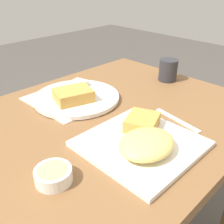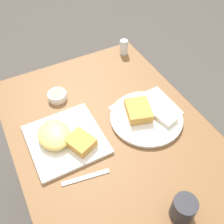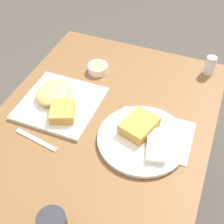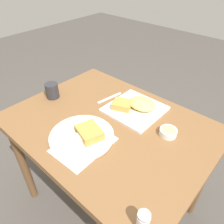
{
  "view_description": "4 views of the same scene",
  "coord_description": "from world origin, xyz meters",
  "views": [
    {
      "loc": [
        -0.49,
        -0.53,
        1.15
      ],
      "look_at": [
        0.01,
        -0.03,
        0.76
      ],
      "focal_mm": 42.0,
      "sensor_mm": 36.0,
      "label": 1
    },
    {
      "loc": [
        0.59,
        -0.3,
        1.58
      ],
      "look_at": [
        -0.04,
        0.03,
        0.79
      ],
      "focal_mm": 42.0,
      "sensor_mm": 36.0,
      "label": 2
    },
    {
      "loc": [
        0.68,
        0.31,
        1.56
      ],
      "look_at": [
        -0.04,
        0.03,
        0.77
      ],
      "focal_mm": 50.0,
      "sensor_mm": 36.0,
      "label": 3
    },
    {
      "loc": [
        -0.58,
        0.62,
        1.46
      ],
      "look_at": [
        0.0,
        -0.03,
        0.79
      ],
      "focal_mm": 35.0,
      "sensor_mm": 36.0,
      "label": 4
    }
  ],
  "objects": [
    {
      "name": "menu_card",
      "position": [
        -0.02,
        0.19,
        0.74
      ],
      "size": [
        0.2,
        0.27,
        0.0
      ],
      "rotation": [
        0.0,
        0.0,
        0.04
      ],
      "color": "beige",
      "rests_on": "dining_table"
    },
    {
      "name": "coffee_mug",
      "position": [
        0.41,
        0.04,
        0.78
      ],
      "size": [
        0.08,
        0.08,
        0.09
      ],
      "color": "#2D2D33",
      "rests_on": "dining_table"
    },
    {
      "name": "dining_table",
      "position": [
        0.0,
        0.0,
        0.65
      ],
      "size": [
        1.02,
        0.77,
        0.74
      ],
      "color": "brown",
      "rests_on": "ground_plane"
    },
    {
      "name": "butter_knife",
      "position": [
        0.15,
        -0.17,
        0.74
      ],
      "size": [
        0.04,
        0.17,
        0.0
      ],
      "rotation": [
        0.0,
        0.0,
        1.41
      ],
      "color": "silver",
      "rests_on": "dining_table"
    },
    {
      "name": "plate_oval_far",
      "position": [
        0.02,
        0.16,
        0.75
      ],
      "size": [
        0.3,
        0.3,
        0.05
      ],
      "color": "white",
      "rests_on": "menu_card"
    },
    {
      "name": "salt_shaker",
      "position": [
        -0.43,
        0.31,
        0.77
      ],
      "size": [
        0.04,
        0.04,
        0.08
      ],
      "color": "white",
      "rests_on": "dining_table"
    },
    {
      "name": "plate_square_near",
      "position": [
        -0.03,
        -0.19,
        0.76
      ],
      "size": [
        0.28,
        0.28,
        0.06
      ],
      "color": "white",
      "rests_on": "dining_table"
    },
    {
      "name": "ground_plane",
      "position": [
        0.0,
        0.0,
        0.0
      ],
      "size": [
        8.0,
        8.0,
        0.0
      ],
      "primitive_type": "plane",
      "color": "#4C4742"
    },
    {
      "name": "sauce_ramekin",
      "position": [
        -0.27,
        -0.13,
        0.75
      ],
      "size": [
        0.08,
        0.08,
        0.03
      ],
      "color": "white",
      "rests_on": "dining_table"
    }
  ]
}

